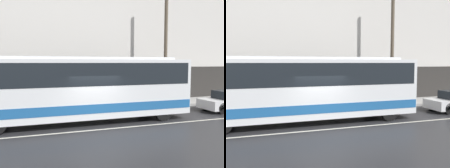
% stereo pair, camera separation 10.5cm
% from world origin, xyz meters
% --- Properties ---
extents(ground_plane, '(60.00, 60.00, 0.00)m').
position_xyz_m(ground_plane, '(0.00, 0.00, 0.00)').
color(ground_plane, '#262628').
extents(sidewalk, '(60.00, 2.95, 0.16)m').
position_xyz_m(sidewalk, '(0.00, 5.48, 0.08)').
color(sidewalk, '#A09E99').
rests_on(sidewalk, ground_plane).
extents(building_facade, '(60.00, 0.35, 13.83)m').
position_xyz_m(building_facade, '(0.00, 7.09, 6.70)').
color(building_facade, silver).
rests_on(building_facade, ground_plane).
extents(lane_stripe, '(54.00, 0.14, 0.01)m').
position_xyz_m(lane_stripe, '(0.00, 0.00, 0.00)').
color(lane_stripe, beige).
rests_on(lane_stripe, ground_plane).
extents(transit_bus, '(12.31, 2.55, 3.43)m').
position_xyz_m(transit_bus, '(-0.71, 1.77, 1.93)').
color(transit_bus, white).
rests_on(transit_bus, ground_plane).
extents(utility_pole_near, '(0.25, 0.25, 8.96)m').
position_xyz_m(utility_pole_near, '(6.32, 4.68, 4.64)').
color(utility_pole_near, brown).
rests_on(utility_pole_near, sidewalk).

